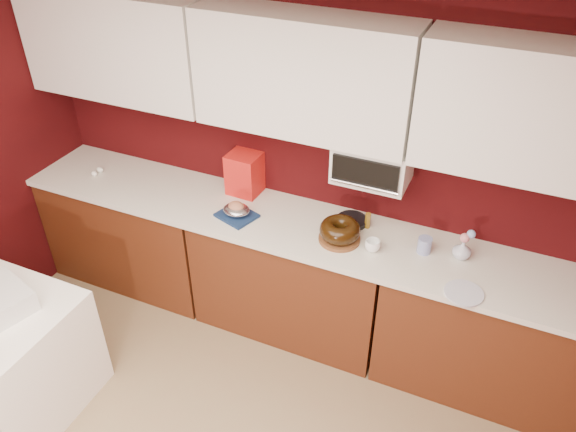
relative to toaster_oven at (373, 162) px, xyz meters
The scene contains 27 objects.
wall_back 0.49m from the toaster_oven, 162.14° to the left, with size 4.00×0.02×2.50m, color #390709.
base_cabinet_left 2.02m from the toaster_oven, behind, with size 1.31×0.58×0.86m, color #542510.
base_cabinet_center 1.06m from the toaster_oven, 159.86° to the right, with size 1.31×0.58×0.86m, color #542510.
base_cabinet_right 1.30m from the toaster_oven, 10.58° to the right, with size 1.31×0.58×0.86m, color #542510.
countertop 0.69m from the toaster_oven, 159.86° to the right, with size 4.00×0.62×0.04m, color silver.
upper_cabinet_left 1.85m from the toaster_oven, behind, with size 1.31×0.33×0.70m, color white.
upper_cabinet_center 0.65m from the toaster_oven, behind, with size 1.31×0.33×0.70m, color white.
upper_cabinet_right 1.00m from the toaster_oven, ahead, with size 1.31×0.33×0.70m, color white.
toaster_oven is the anchor object (origin of this frame).
toaster_oven_door 0.16m from the toaster_oven, 90.00° to the right, with size 0.40×0.02×0.18m, color black.
toaster_oven_handle 0.19m from the toaster_oven, 90.00° to the right, with size 0.02×0.02×0.42m, color silver.
cake_base 0.52m from the toaster_oven, 116.79° to the right, with size 0.26×0.26×0.02m, color brown.
bundt_cake 0.47m from the toaster_oven, 116.79° to the right, with size 0.25×0.25×0.10m, color black.
navy_towel 0.98m from the toaster_oven, 162.87° to the right, with size 0.24×0.20×0.02m, color navy.
foil_ham_nest 0.95m from the toaster_oven, 162.87° to the right, with size 0.18×0.15×0.07m, color silver.
roasted_ham 0.94m from the toaster_oven, 162.87° to the right, with size 0.11×0.09×0.07m, color tan.
pandoro_box 0.97m from the toaster_oven, behind, with size 0.22×0.20×0.30m, color #B60C1F.
dark_pan 0.47m from the toaster_oven, behind, with size 0.20×0.20×0.04m, color black.
coffee_mug 0.50m from the toaster_oven, 65.39° to the right, with size 0.08×0.08×0.09m, color white.
blue_jar 0.59m from the toaster_oven, 16.96° to the right, with size 0.09×0.09×0.10m, color navy.
flower_vase 0.74m from the toaster_oven, ahead, with size 0.09×0.09×0.13m, color silver.
flower_pink 0.70m from the toaster_oven, ahead, with size 0.06×0.06×0.06m, color #D87D87.
flower_blue 0.72m from the toaster_oven, ahead, with size 0.05×0.05×0.05m, color #85A1D4.
china_plate 0.92m from the toaster_oven, 30.35° to the right, with size 0.22×0.22×0.01m, color silver.
amber_bottle 0.42m from the toaster_oven, 65.28° to the right, with size 0.04×0.04×0.11m, color #856118.
egg_left 2.09m from the toaster_oven, behind, with size 0.06×0.04×0.04m, color silver.
egg_right 2.10m from the toaster_oven, behind, with size 0.05×0.04×0.04m, color white.
Camera 1 is at (1.18, -0.80, 3.04)m, focal length 35.00 mm.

